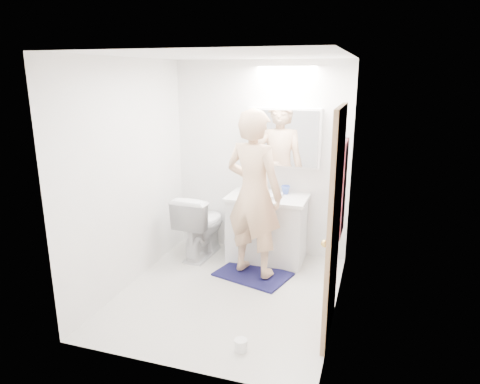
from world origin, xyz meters
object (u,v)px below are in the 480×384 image
at_px(toilet_paper_roll, 241,345).
at_px(medicine_cabinet, 284,138).
at_px(soap_bottle_a, 248,182).
at_px(soap_bottle_b, 255,184).
at_px(person, 254,194).
at_px(toothbrush_cup, 285,190).
at_px(vanity_cabinet, 267,230).
at_px(toilet, 201,225).

bearing_deg(toilet_paper_roll, medicine_cabinet, 93.35).
distance_m(soap_bottle_a, soap_bottle_b, 0.08).
bearing_deg(medicine_cabinet, soap_bottle_b, -175.04).
distance_m(soap_bottle_a, toilet_paper_roll, 2.25).
xyz_separation_m(person, soap_bottle_b, (-0.18, 0.66, -0.06)).
relative_size(person, toilet_paper_roll, 16.83).
distance_m(soap_bottle_b, toothbrush_cup, 0.40).
bearing_deg(toilet_paper_roll, vanity_cabinet, 97.81).
bearing_deg(person, vanity_cabinet, -78.65).
distance_m(soap_bottle_b, toilet_paper_roll, 2.25).
bearing_deg(vanity_cabinet, person, -94.32).
relative_size(vanity_cabinet, soap_bottle_b, 5.03).
distance_m(soap_bottle_a, toothbrush_cup, 0.47).
xyz_separation_m(soap_bottle_b, toilet_paper_roll, (0.47, -2.02, -0.86)).
relative_size(toilet, person, 0.44).
bearing_deg(vanity_cabinet, medicine_cabinet, 57.71).
relative_size(soap_bottle_a, toilet_paper_roll, 2.15).
relative_size(person, toothbrush_cup, 16.89).
bearing_deg(toilet_paper_roll, toothbrush_cup, 92.00).
height_order(soap_bottle_a, toothbrush_cup, soap_bottle_a).
relative_size(vanity_cabinet, toilet, 1.11).
distance_m(vanity_cabinet, person, 0.76).
height_order(toothbrush_cup, toilet_paper_roll, toothbrush_cup).
bearing_deg(person, soap_bottle_b, -59.24).
height_order(toilet, soap_bottle_a, soap_bottle_a).
distance_m(toilet, soap_bottle_b, 0.84).
relative_size(medicine_cabinet, toothbrush_cup, 8.03).
xyz_separation_m(medicine_cabinet, toothbrush_cup, (0.05, -0.05, -0.63)).
relative_size(person, soap_bottle_b, 10.36).
bearing_deg(person, toilet_paper_roll, 117.62).
height_order(soap_bottle_a, soap_bottle_b, soap_bottle_a).
xyz_separation_m(toilet, toilet_paper_roll, (1.08, -1.73, -0.36)).
relative_size(toilet, soap_bottle_b, 4.54).
distance_m(vanity_cabinet, toothbrush_cup, 0.54).
distance_m(toilet, toilet_paper_roll, 2.07).
height_order(vanity_cabinet, person, person).
distance_m(medicine_cabinet, toothbrush_cup, 0.63).
distance_m(toilet, toothbrush_cup, 1.14).
height_order(medicine_cabinet, person, person).
bearing_deg(soap_bottle_b, person, -74.92).
xyz_separation_m(toilet, soap_bottle_b, (0.61, 0.30, 0.50)).
xyz_separation_m(soap_bottle_a, toilet_paper_roll, (0.54, -1.99, -0.89)).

